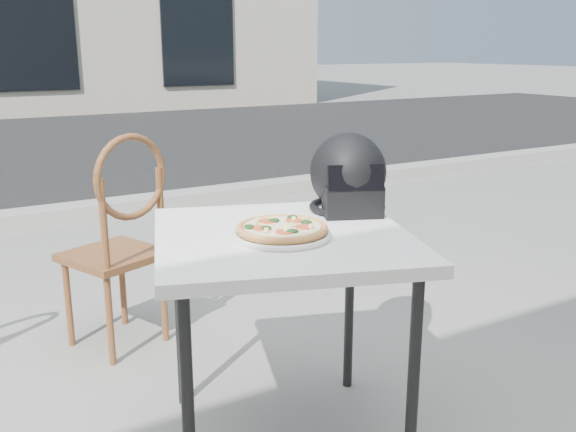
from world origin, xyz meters
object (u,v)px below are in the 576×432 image
plate (282,235)px  helmet (348,177)px  cafe_table_main (283,253)px  pizza (282,228)px  cafe_chair_main (121,232)px

plate → helmet: (0.36, 0.17, 0.11)m
cafe_table_main → plate: 0.09m
pizza → cafe_chair_main: cafe_chair_main is taller
cafe_table_main → helmet: size_ratio=2.75×
plate → pizza: size_ratio=1.16×
cafe_table_main → plate: (-0.03, -0.04, 0.08)m
plate → cafe_chair_main: cafe_chair_main is taller
cafe_chair_main → helmet: bearing=102.5°
plate → pizza: (0.00, 0.00, 0.02)m
helmet → plate: bearing=-132.6°
plate → cafe_chair_main: size_ratio=0.42×
plate → pizza: 0.02m
cafe_table_main → pizza: pizza is taller
plate → cafe_chair_main: (-0.21, 1.01, -0.21)m
plate → pizza: bearing=90.0°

